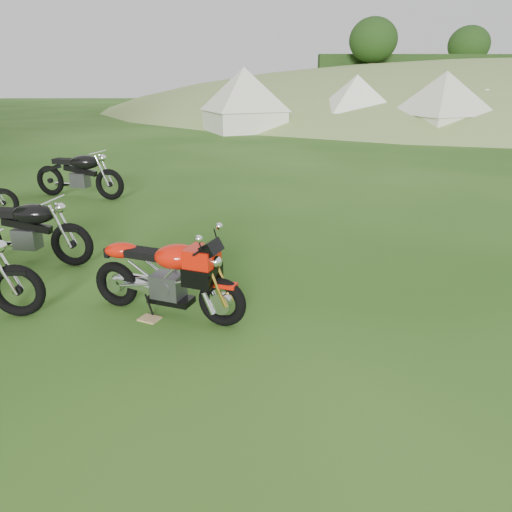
{
  "coord_description": "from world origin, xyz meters",
  "views": [
    {
      "loc": [
        -0.46,
        -4.89,
        2.57
      ],
      "look_at": [
        -0.32,
        0.4,
        0.66
      ],
      "focal_mm": 35.0,
      "sensor_mm": 36.0,
      "label": 1
    }
  ],
  "objects_px": {
    "vintage_moto_d": "(78,173)",
    "tent_mid": "(356,103)",
    "sport_motorcycle": "(166,270)",
    "tent_left": "(244,101)",
    "vintage_moto_b": "(24,229)",
    "plywood_board": "(150,319)",
    "tent_right": "(443,105)",
    "caravan": "(512,110)"
  },
  "relations": [
    {
      "from": "vintage_moto_d",
      "to": "tent_mid",
      "type": "xyz_separation_m",
      "value": [
        9.27,
        14.73,
        0.76
      ]
    },
    {
      "from": "sport_motorcycle",
      "to": "tent_left",
      "type": "bearing_deg",
      "value": 110.14
    },
    {
      "from": "vintage_moto_d",
      "to": "vintage_moto_b",
      "type": "bearing_deg",
      "value": -65.54
    },
    {
      "from": "vintage_moto_d",
      "to": "tent_left",
      "type": "relative_size",
      "value": 0.65
    },
    {
      "from": "tent_left",
      "to": "sport_motorcycle",
      "type": "bearing_deg",
      "value": -113.1
    },
    {
      "from": "tent_left",
      "to": "tent_mid",
      "type": "distance_m",
      "value": 5.6
    },
    {
      "from": "vintage_moto_b",
      "to": "plywood_board",
      "type": "bearing_deg",
      "value": -31.24
    },
    {
      "from": "tent_left",
      "to": "tent_right",
      "type": "relative_size",
      "value": 1.04
    },
    {
      "from": "plywood_board",
      "to": "vintage_moto_d",
      "type": "height_order",
      "value": "vintage_moto_d"
    },
    {
      "from": "sport_motorcycle",
      "to": "vintage_moto_b",
      "type": "bearing_deg",
      "value": 165.38
    },
    {
      "from": "vintage_moto_d",
      "to": "tent_left",
      "type": "bearing_deg",
      "value": 92.79
    },
    {
      "from": "tent_mid",
      "to": "vintage_moto_d",
      "type": "bearing_deg",
      "value": -128.24
    },
    {
      "from": "sport_motorcycle",
      "to": "tent_right",
      "type": "relative_size",
      "value": 0.58
    },
    {
      "from": "plywood_board",
      "to": "tent_mid",
      "type": "bearing_deg",
      "value": 72.08
    },
    {
      "from": "plywood_board",
      "to": "tent_right",
      "type": "relative_size",
      "value": 0.07
    },
    {
      "from": "caravan",
      "to": "sport_motorcycle",
      "type": "bearing_deg",
      "value": -122.88
    },
    {
      "from": "vintage_moto_d",
      "to": "tent_mid",
      "type": "bearing_deg",
      "value": 75.34
    },
    {
      "from": "sport_motorcycle",
      "to": "vintage_moto_d",
      "type": "xyz_separation_m",
      "value": [
        -2.76,
        5.89,
        0.01
      ]
    },
    {
      "from": "plywood_board",
      "to": "tent_mid",
      "type": "distance_m",
      "value": 21.83
    },
    {
      "from": "sport_motorcycle",
      "to": "tent_right",
      "type": "xyz_separation_m",
      "value": [
        9.82,
        17.76,
        0.82
      ]
    },
    {
      "from": "caravan",
      "to": "vintage_moto_d",
      "type": "bearing_deg",
      "value": -137.51
    },
    {
      "from": "vintage_moto_b",
      "to": "sport_motorcycle",
      "type": "bearing_deg",
      "value": -26.88
    },
    {
      "from": "sport_motorcycle",
      "to": "vintage_moto_b",
      "type": "distance_m",
      "value": 2.85
    },
    {
      "from": "sport_motorcycle",
      "to": "tent_mid",
      "type": "relative_size",
      "value": 0.6
    },
    {
      "from": "vintage_moto_b",
      "to": "tent_left",
      "type": "bearing_deg",
      "value": 90.63
    },
    {
      "from": "sport_motorcycle",
      "to": "tent_left",
      "type": "relative_size",
      "value": 0.56
    },
    {
      "from": "plywood_board",
      "to": "tent_left",
      "type": "relative_size",
      "value": 0.07
    },
    {
      "from": "vintage_moto_d",
      "to": "tent_mid",
      "type": "height_order",
      "value": "tent_mid"
    },
    {
      "from": "tent_left",
      "to": "caravan",
      "type": "bearing_deg",
      "value": -18.85
    },
    {
      "from": "plywood_board",
      "to": "tent_right",
      "type": "height_order",
      "value": "tent_right"
    },
    {
      "from": "vintage_moto_d",
      "to": "plywood_board",
      "type": "bearing_deg",
      "value": -49.31
    },
    {
      "from": "vintage_moto_d",
      "to": "caravan",
      "type": "height_order",
      "value": "caravan"
    },
    {
      "from": "sport_motorcycle",
      "to": "vintage_moto_d",
      "type": "height_order",
      "value": "vintage_moto_d"
    },
    {
      "from": "sport_motorcycle",
      "to": "vintage_moto_d",
      "type": "distance_m",
      "value": 6.51
    },
    {
      "from": "plywood_board",
      "to": "vintage_moto_d",
      "type": "bearing_deg",
      "value": 113.16
    },
    {
      "from": "plywood_board",
      "to": "vintage_moto_b",
      "type": "xyz_separation_m",
      "value": [
        -2.06,
        1.85,
        0.51
      ]
    },
    {
      "from": "caravan",
      "to": "tent_mid",
      "type": "bearing_deg",
      "value": -179.75
    },
    {
      "from": "vintage_moto_d",
      "to": "caravan",
      "type": "xyz_separation_m",
      "value": [
        17.06,
        14.46,
        0.41
      ]
    },
    {
      "from": "vintage_moto_b",
      "to": "caravan",
      "type": "height_order",
      "value": "caravan"
    },
    {
      "from": "plywood_board",
      "to": "tent_left",
      "type": "bearing_deg",
      "value": 86.75
    },
    {
      "from": "caravan",
      "to": "tent_right",
      "type": "bearing_deg",
      "value": -147.76
    },
    {
      "from": "sport_motorcycle",
      "to": "plywood_board",
      "type": "relative_size",
      "value": 8.26
    }
  ]
}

